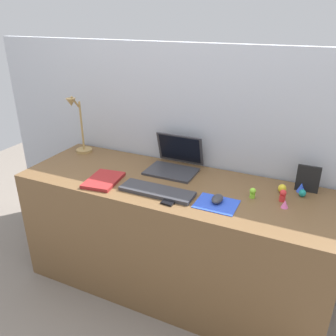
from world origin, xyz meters
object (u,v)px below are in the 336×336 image
(mouse, at_px, (217,199))
(toy_figurine_teal, at_px, (302,193))
(desk_lamp, at_px, (79,127))
(toy_figurine_blue, at_px, (301,187))
(keyboard, at_px, (157,191))
(toy_figurine_yellow, at_px, (282,189))
(picture_frame, at_px, (308,179))
(toy_figurine_lime, at_px, (253,193))
(laptop, at_px, (175,161))
(toy_figurine_pink, at_px, (285,204))
(notebook_pad, at_px, (104,180))
(cell_phone, at_px, (172,199))
(toy_figurine_red, at_px, (283,195))

(mouse, height_order, toy_figurine_teal, toy_figurine_teal)
(desk_lamp, xyz_separation_m, toy_figurine_blue, (1.44, 0.04, -0.16))
(mouse, xyz_separation_m, toy_figurine_blue, (0.38, 0.30, 0.00))
(keyboard, distance_m, toy_figurine_yellow, 0.68)
(keyboard, relative_size, toy_figurine_blue, 7.99)
(picture_frame, distance_m, toy_figurine_lime, 0.32)
(desk_lamp, height_order, toy_figurine_lime, desk_lamp)
(keyboard, bearing_deg, laptop, 96.48)
(toy_figurine_blue, relative_size, toy_figurine_pink, 1.25)
(notebook_pad, bearing_deg, desk_lamp, 134.94)
(laptop, relative_size, picture_frame, 2.00)
(cell_phone, distance_m, picture_frame, 0.74)
(keyboard, height_order, cell_phone, keyboard)
(toy_figurine_blue, xyz_separation_m, toy_figurine_pink, (-0.06, -0.21, -0.01))
(desk_lamp, bearing_deg, notebook_pad, -37.75)
(keyboard, bearing_deg, toy_figurine_red, 17.09)
(laptop, height_order, desk_lamp, desk_lamp)
(mouse, bearing_deg, desk_lamp, 166.17)
(toy_figurine_red, bearing_deg, keyboard, -162.91)
(toy_figurine_teal, bearing_deg, notebook_pad, -164.35)
(desk_lamp, bearing_deg, laptop, 2.25)
(mouse, distance_m, notebook_pad, 0.67)
(mouse, distance_m, toy_figurine_yellow, 0.38)
(picture_frame, xyz_separation_m, toy_figurine_blue, (-0.03, -0.02, -0.05))
(keyboard, relative_size, toy_figurine_red, 6.38)
(cell_phone, distance_m, toy_figurine_red, 0.57)
(mouse, height_order, picture_frame, picture_frame)
(toy_figurine_lime, relative_size, toy_figurine_teal, 1.39)
(cell_phone, relative_size, toy_figurine_pink, 3.13)
(notebook_pad, distance_m, toy_figurine_teal, 1.10)
(notebook_pad, height_order, toy_figurine_lime, toy_figurine_lime)
(toy_figurine_red, distance_m, toy_figurine_teal, 0.13)
(notebook_pad, xyz_separation_m, toy_figurine_teal, (1.06, 0.30, 0.01))
(toy_figurine_blue, bearing_deg, desk_lamp, -178.36)
(laptop, distance_m, notebook_pad, 0.45)
(toy_figurine_teal, bearing_deg, laptop, 176.94)
(notebook_pad, xyz_separation_m, toy_figurine_red, (0.97, 0.20, 0.02))
(toy_figurine_blue, bearing_deg, cell_phone, -147.52)
(desk_lamp, relative_size, notebook_pad, 1.69)
(mouse, height_order, toy_figurine_yellow, toy_figurine_yellow)
(cell_phone, relative_size, toy_figurine_red, 1.99)
(picture_frame, bearing_deg, cell_phone, -147.42)
(mouse, height_order, toy_figurine_red, toy_figurine_red)
(toy_figurine_red, bearing_deg, laptop, 168.58)
(notebook_pad, bearing_deg, toy_figurine_blue, 11.21)
(keyboard, distance_m, notebook_pad, 0.34)
(toy_figurine_lime, height_order, toy_figurine_teal, toy_figurine_lime)
(laptop, xyz_separation_m, desk_lamp, (-0.70, -0.03, 0.14))
(toy_figurine_red, bearing_deg, toy_figurine_pink, -71.99)
(laptop, relative_size, toy_figurine_blue, 5.85)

